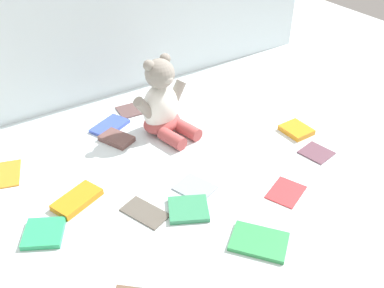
{
  "coord_description": "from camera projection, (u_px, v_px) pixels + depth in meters",
  "views": [
    {
      "loc": [
        -0.54,
        -0.96,
        0.83
      ],
      "look_at": [
        0.02,
        -0.1,
        0.1
      ],
      "focal_mm": 40.63,
      "sensor_mm": 36.0,
      "label": 1
    }
  ],
  "objects": [
    {
      "name": "book_case_4",
      "position": [
        145.0,
        212.0,
        1.17
      ],
      "size": [
        0.11,
        0.14,
        0.01
      ],
      "primitive_type": "cube",
      "rotation": [
        0.0,
        0.0,
        3.51
      ],
      "color": "#5B564C",
      "rests_on": "ground_plane"
    },
    {
      "name": "book_case_3",
      "position": [
        195.0,
        187.0,
        1.25
      ],
      "size": [
        0.12,
        0.13,
        0.01
      ],
      "primitive_type": "cube",
      "rotation": [
        0.0,
        0.0,
        0.35
      ],
      "color": "#8B95A2",
      "rests_on": "ground_plane"
    },
    {
      "name": "book_case_9",
      "position": [
        296.0,
        130.0,
        1.48
      ],
      "size": [
        0.09,
        0.1,
        0.02
      ],
      "primitive_type": "cube",
      "rotation": [
        0.0,
        0.0,
        3.16
      ],
      "color": "orange",
      "rests_on": "ground_plane"
    },
    {
      "name": "book_case_11",
      "position": [
        110.0,
        126.0,
        1.51
      ],
      "size": [
        0.15,
        0.13,
        0.01
      ],
      "primitive_type": "cube",
      "rotation": [
        0.0,
        0.0,
        2.01
      ],
      "color": "#3A52BD",
      "rests_on": "ground_plane"
    },
    {
      "name": "ground_plane",
      "position": [
        171.0,
        156.0,
        1.38
      ],
      "size": [
        3.2,
        3.2,
        0.0
      ],
      "primitive_type": "plane",
      "color": "silver"
    },
    {
      "name": "book_case_1",
      "position": [
        259.0,
        242.0,
        1.08
      ],
      "size": [
        0.16,
        0.17,
        0.01
      ],
      "primitive_type": "cube",
      "rotation": [
        0.0,
        0.0,
        3.82
      ],
      "color": "#349750",
      "rests_on": "ground_plane"
    },
    {
      "name": "teddy_bear",
      "position": [
        162.0,
        105.0,
        1.44
      ],
      "size": [
        0.22,
        0.22,
        0.27
      ],
      "rotation": [
        0.0,
        0.0,
        0.22
      ],
      "color": "white",
      "rests_on": "ground_plane"
    },
    {
      "name": "book_case_8",
      "position": [
        117.0,
        139.0,
        1.44
      ],
      "size": [
        0.11,
        0.13,
        0.02
      ],
      "primitive_type": "cube",
      "rotation": [
        0.0,
        0.0,
        3.56
      ],
      "color": "brown",
      "rests_on": "ground_plane"
    },
    {
      "name": "book_case_13",
      "position": [
        316.0,
        152.0,
        1.39
      ],
      "size": [
        0.1,
        0.11,
        0.01
      ],
      "primitive_type": "cube",
      "rotation": [
        0.0,
        0.0,
        3.33
      ],
      "color": "#684352",
      "rests_on": "ground_plane"
    },
    {
      "name": "backdrop_drape",
      "position": [
        98.0,
        13.0,
        1.52
      ],
      "size": [
        1.89,
        0.03,
        0.64
      ],
      "primitive_type": "cube",
      "color": "silver",
      "rests_on": "ground_plane"
    },
    {
      "name": "book_case_6",
      "position": [
        188.0,
        209.0,
        1.17
      ],
      "size": [
        0.14,
        0.13,
        0.01
      ],
      "primitive_type": "cube",
      "rotation": [
        0.0,
        0.0,
        4.24
      ],
      "color": "#358C5C",
      "rests_on": "ground_plane"
    },
    {
      "name": "book_case_2",
      "position": [
        137.0,
        108.0,
        1.61
      ],
      "size": [
        0.15,
        0.1,
        0.01
      ],
      "primitive_type": "cube",
      "rotation": [
        0.0,
        0.0,
        4.63
      ],
      "color": "brown",
      "rests_on": "ground_plane"
    },
    {
      "name": "book_case_5",
      "position": [
        77.0,
        200.0,
        1.2
      ],
      "size": [
        0.15,
        0.12,
        0.02
      ],
      "primitive_type": "cube",
      "rotation": [
        0.0,
        0.0,
        5.09
      ],
      "color": "orange",
      "rests_on": "ground_plane"
    },
    {
      "name": "book_case_0",
      "position": [
        286.0,
        192.0,
        1.23
      ],
      "size": [
        0.13,
        0.12,
        0.01
      ],
      "primitive_type": "cube",
      "rotation": [
        0.0,
        0.0,
        5.12
      ],
      "color": "red",
      "rests_on": "ground_plane"
    },
    {
      "name": "book_case_12",
      "position": [
        8.0,
        173.0,
        1.3
      ],
      "size": [
        0.11,
        0.14,
        0.01
      ],
      "primitive_type": "cube",
      "rotation": [
        0.0,
        0.0,
        5.98
      ],
      "color": "orange",
      "rests_on": "ground_plane"
    },
    {
      "name": "book_case_7",
      "position": [
        44.0,
        233.0,
        1.1
      ],
      "size": [
        0.13,
        0.13,
        0.01
      ],
      "primitive_type": "cube",
      "rotation": [
        0.0,
        0.0,
        1.07
      ],
      "color": "#2BA866",
      "rests_on": "ground_plane"
    }
  ]
}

